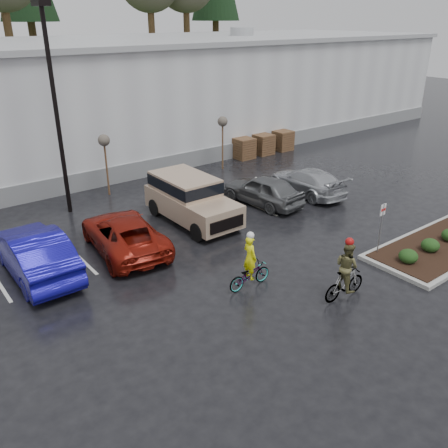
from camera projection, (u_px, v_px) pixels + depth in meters
ground at (314, 289)px, 16.31m from camera, size 120.00×120.00×0.00m
warehouse at (65, 99)px, 30.76m from camera, size 60.50×15.50×7.20m
lamppost at (53, 90)px, 20.47m from camera, size 0.50×1.00×9.22m
sapling_mid at (104, 144)px, 23.78m from camera, size 0.60×0.60×3.20m
sapling_east at (223, 124)px, 27.97m from camera, size 0.60×0.60×3.20m
pallet_stack_a at (244, 148)px, 30.92m from camera, size 1.20×1.20×1.35m
pallet_stack_b at (263, 144)px, 31.87m from camera, size 1.20×1.20×1.35m
pallet_stack_c at (282, 140)px, 32.87m from camera, size 1.20×1.20×1.35m
shrub_a at (408, 256)px, 17.65m from camera, size 0.70×0.70×0.52m
shrub_b at (430, 245)px, 18.48m from camera, size 0.70×0.70×0.52m
fire_lane_sign at (381, 223)px, 18.00m from camera, size 0.30×0.05×2.20m
car_blue at (34, 253)px, 16.93m from camera, size 1.83×5.23×1.72m
car_red at (124, 233)px, 18.76m from camera, size 3.01×5.42×1.44m
suv_tan at (192, 201)px, 21.22m from camera, size 2.20×5.10×2.06m
car_grey at (263, 190)px, 23.39m from camera, size 2.23×4.53×1.49m
car_far_silver at (307, 181)px, 24.79m from camera, size 2.20×4.78×1.36m
cyclist_hivis at (250, 270)px, 16.21m from camera, size 1.73×0.62×2.09m
cyclist_olive at (345, 276)px, 15.50m from camera, size 1.72×0.84×2.21m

